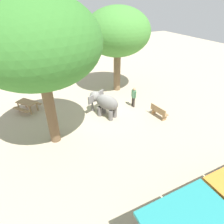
% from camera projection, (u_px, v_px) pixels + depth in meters
% --- Properties ---
extents(ground_plane, '(60.00, 60.00, 0.00)m').
position_uv_depth(ground_plane, '(105.00, 114.00, 14.09)').
color(ground_plane, '#BAA88C').
extents(elephant, '(2.04, 2.37, 1.69)m').
position_uv_depth(elephant, '(104.00, 102.00, 13.36)').
color(elephant, slate).
rests_on(elephant, ground_plane).
extents(person_handler, '(0.32, 0.50, 1.62)m').
position_uv_depth(person_handler, '(134.00, 96.00, 14.51)').
color(person_handler, '#3F3833').
rests_on(person_handler, ground_plane).
extents(shade_tree_main, '(5.46, 5.01, 6.97)m').
position_uv_depth(shade_tree_main, '(118.00, 33.00, 15.19)').
color(shade_tree_main, brown).
rests_on(shade_tree_main, ground_plane).
extents(shade_tree_secondary, '(6.12, 5.61, 7.84)m').
position_uv_depth(shade_tree_secondary, '(37.00, 44.00, 8.59)').
color(shade_tree_secondary, brown).
rests_on(shade_tree_secondary, ground_plane).
extents(wooden_bench, '(0.57, 1.44, 0.88)m').
position_uv_depth(wooden_bench, '(159.00, 112.00, 13.44)').
color(wooden_bench, '#9E7A51').
rests_on(wooden_bench, ground_plane).
extents(picnic_table_near, '(2.09, 2.10, 0.78)m').
position_uv_depth(picnic_table_near, '(27.00, 104.00, 14.14)').
color(picnic_table_near, '#9E7A51').
rests_on(picnic_table_near, ground_plane).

